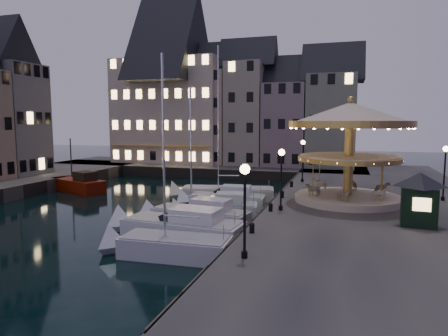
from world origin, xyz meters
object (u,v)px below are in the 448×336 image
(streetlamp_c, at_px, (303,155))
(motorboat_a, at_px, (166,247))
(bollard_b, at_px, (271,207))
(motorboat_d, at_px, (216,210))
(ticket_kiosk, at_px, (420,190))
(bollard_a, at_px, (252,227))
(streetlamp_a, at_px, (245,197))
(streetlamp_d, at_px, (445,165))
(streetlamp_b, at_px, (281,171))
(motorboat_e, at_px, (223,200))
(red_fishing_boat, at_px, (78,185))
(carousel, at_px, (350,133))
(bollard_d, at_px, (292,184))
(bollard_c, at_px, (282,194))
(motorboat_c, at_px, (195,215))
(motorboat_f, at_px, (221,194))
(motorboat_b, at_px, (177,227))

(streetlamp_c, relative_size, motorboat_a, 0.36)
(bollard_b, height_order, motorboat_d, motorboat_d)
(motorboat_d, height_order, ticket_kiosk, ticket_kiosk)
(bollard_a, distance_m, bollard_b, 5.50)
(streetlamp_a, height_order, streetlamp_d, same)
(streetlamp_b, relative_size, motorboat_e, 0.56)
(motorboat_d, distance_m, ticket_kiosk, 14.14)
(streetlamp_c, relative_size, red_fishing_boat, 0.58)
(red_fishing_boat, relative_size, carousel, 0.81)
(bollard_b, xyz_separation_m, carousel, (4.95, 4.91, 4.86))
(bollard_b, bearing_deg, streetlamp_a, -86.39)
(bollard_a, distance_m, bollard_d, 16.00)
(streetlamp_c, height_order, bollard_c, streetlamp_c)
(streetlamp_b, distance_m, motorboat_c, 6.90)
(streetlamp_c, relative_size, bollard_a, 7.32)
(motorboat_c, bearing_deg, streetlamp_c, 66.88)
(carousel, bearing_deg, bollard_a, -115.42)
(bollard_d, height_order, motorboat_d, motorboat_d)
(bollard_b, height_order, motorboat_f, motorboat_f)
(streetlamp_c, relative_size, bollard_d, 7.32)
(streetlamp_b, height_order, ticket_kiosk, streetlamp_b)
(motorboat_e, bearing_deg, streetlamp_c, 55.06)
(streetlamp_a, height_order, motorboat_b, streetlamp_a)
(motorboat_c, xyz_separation_m, motorboat_f, (-1.01, 9.38, -0.15))
(motorboat_f, bearing_deg, bollard_d, 10.60)
(bollard_a, bearing_deg, bollard_d, 90.00)
(carousel, bearing_deg, streetlamp_d, 20.44)
(streetlamp_c, height_order, bollard_b, streetlamp_c)
(streetlamp_b, relative_size, motorboat_c, 0.39)
(bollard_a, height_order, carousel, carousel)
(motorboat_a, bearing_deg, motorboat_c, 98.01)
(motorboat_f, bearing_deg, streetlamp_b, -51.40)
(motorboat_d, xyz_separation_m, motorboat_e, (-0.56, 3.52, 0.00))
(bollard_a, bearing_deg, motorboat_a, -161.77)
(bollard_d, xyz_separation_m, ticket_kiosk, (8.86, -11.56, 1.79))
(streetlamp_d, bearing_deg, ticket_kiosk, -109.55)
(streetlamp_d, xyz_separation_m, motorboat_f, (-18.32, 1.80, -3.49))
(bollard_a, xyz_separation_m, red_fishing_boat, (-21.98, 14.32, -0.91))
(streetlamp_a, relative_size, carousel, 0.47)
(bollard_c, bearing_deg, motorboat_f, 146.21)
(bollard_c, relative_size, motorboat_d, 0.09)
(streetlamp_c, distance_m, motorboat_e, 10.65)
(motorboat_a, relative_size, motorboat_d, 1.78)
(streetlamp_a, relative_size, bollard_a, 7.32)
(bollard_c, distance_m, motorboat_e, 5.32)
(motorboat_f, bearing_deg, bollard_b, -55.37)
(motorboat_e, distance_m, carousel, 11.71)
(motorboat_b, xyz_separation_m, ticket_kiosk, (14.22, 2.26, 2.75))
(carousel, bearing_deg, red_fishing_boat, 171.73)
(streetlamp_d, distance_m, motorboat_a, 22.10)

